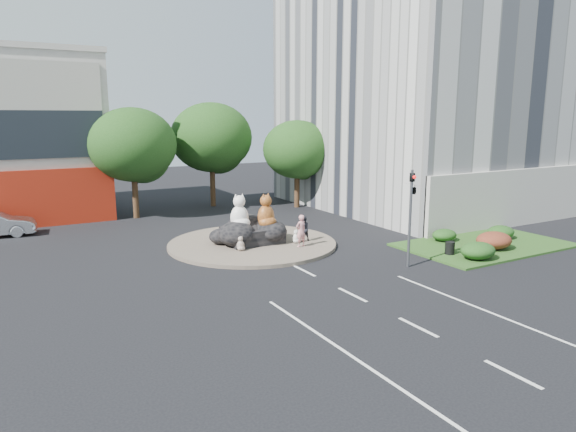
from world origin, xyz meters
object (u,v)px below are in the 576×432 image
Objects in this scene: cat_tabby at (266,210)px; kitten_white at (296,236)px; litter_bin at (450,248)px; cat_white at (239,211)px; pedestrian_pink at (301,231)px; pedestrian_dark at (304,229)px; kitten_calico at (241,243)px.

kitten_white is (1.47, -1.01, -1.52)m from cat_tabby.
litter_bin is (6.25, -6.12, -0.15)m from kitten_white.
cat_tabby is at bearing 137.27° from litter_bin.
cat_tabby reaches higher than litter_bin.
cat_white is 1.58m from cat_tabby.
cat_tabby is at bearing -66.34° from pedestrian_pink.
pedestrian_dark is at bearing -17.74° from cat_white.
pedestrian_dark is at bearing -41.77° from cat_tabby.
kitten_calico is 1.04× the size of kitten_white.
pedestrian_pink reaches higher than litter_bin.
pedestrian_dark reaches higher than litter_bin.
pedestrian_pink is 2.69× the size of litter_bin.
cat_white is 4.02m from pedestrian_dark.
kitten_calico is 3.60m from kitten_white.
kitten_white is 1.07m from pedestrian_pink.
kitten_white is at bearing -23.78° from cat_white.
cat_white is 1.39× the size of pedestrian_dark.
kitten_white is 0.44× the size of pedestrian_pink.
cat_tabby is 10.64m from litter_bin.
kitten_calico is 11.60m from litter_bin.
pedestrian_dark reaches higher than kitten_calico.
pedestrian_pink reaches higher than pedestrian_dark.
pedestrian_dark is (0.83, 1.06, -0.18)m from pedestrian_pink.
pedestrian_pink is at bearing -143.00° from kitten_white.
kitten_calico is 4.23m from pedestrian_dark.
litter_bin is at bearing -37.27° from cat_white.
litter_bin is at bearing -84.58° from kitten_white.
pedestrian_pink is (1.26, -1.92, -1.00)m from cat_tabby.
pedestrian_pink is 1.24× the size of pedestrian_dark.
cat_tabby is (1.52, -0.44, -0.02)m from cat_white.
pedestrian_dark is 8.44m from litter_bin.
cat_white is at bearing 102.57° from kitten_calico.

